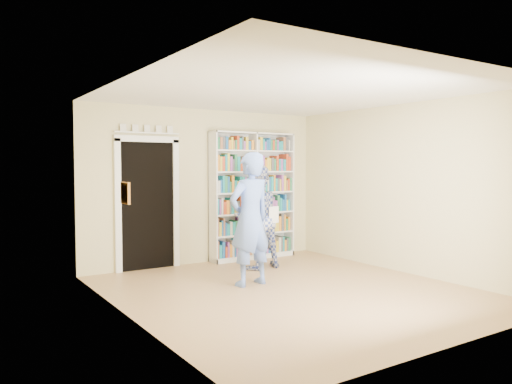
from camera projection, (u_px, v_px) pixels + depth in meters
floor at (292, 291)px, 6.80m from camera, size 5.00×5.00×0.00m
ceiling at (292, 92)px, 6.66m from camera, size 5.00×5.00×0.00m
wall_back at (206, 186)px, 8.82m from camera, size 4.50×0.00×4.50m
wall_left at (130, 198)px, 5.50m from camera, size 0.00×5.00×5.00m
wall_right at (404, 188)px, 7.96m from camera, size 0.00×5.00×5.00m
bookshelf at (253, 195)px, 9.18m from camera, size 1.69×0.32×2.32m
doorway at (148, 198)px, 8.21m from camera, size 1.10×0.08×2.43m
wall_art at (125, 193)px, 5.68m from camera, size 0.03×0.25×0.25m
man_blue at (250, 219)px, 7.11m from camera, size 0.74×0.53×1.90m
man_plaid at (257, 217)px, 8.26m from camera, size 0.88×0.72×1.72m
paper_sheet at (274, 215)px, 8.12m from camera, size 0.19×0.01×0.27m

